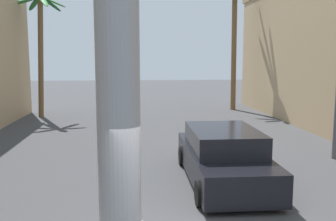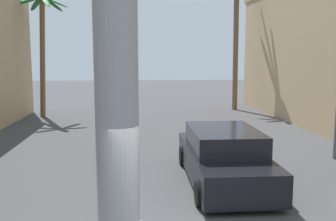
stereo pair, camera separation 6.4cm
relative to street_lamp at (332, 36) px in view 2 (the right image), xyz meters
name	(u,v)px [view 2 (the right image)]	position (x,y,z in m)	size (l,w,h in m)	color
ground_plane	(155,142)	(-5.88, 3.26, -4.30)	(91.80, 91.80, 0.00)	#424244
street_lamp	(332,36)	(0.00, 0.00, 0.00)	(2.46, 0.28, 7.11)	#59595E
car_lead	(223,157)	(-4.19, -2.10, -3.56)	(2.19, 5.09, 1.56)	black
palm_tree_far_right	(236,32)	(0.19, 13.10, 1.00)	(3.07, 3.09, 8.28)	brown
palm_tree_far_left	(42,38)	(-12.21, 10.89, 0.48)	(3.11, 2.71, 7.26)	brown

